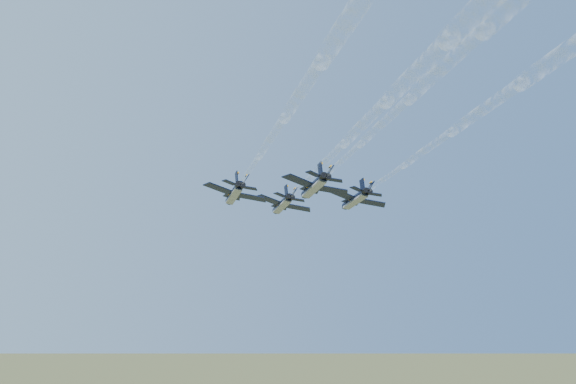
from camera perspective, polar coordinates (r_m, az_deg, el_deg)
jet_lead at (r=123.80m, az=-0.53°, el=-1.11°), size 10.44×14.54×3.94m
jet_left at (r=111.58m, az=-4.81°, el=-0.16°), size 10.44×14.54×3.94m
jet_right at (r=118.14m, az=5.98°, el=-0.66°), size 10.44×14.54×3.94m
jet_slot at (r=103.99m, az=2.32°, el=0.50°), size 10.44×14.54×3.94m
smoke_trail_lead at (r=69.03m, az=10.45°, el=5.81°), size 30.04×72.51×2.70m
smoke_trail_left at (r=55.86m, az=4.41°, el=9.36°), size 30.04×72.51×2.70m
smoke_trail_right at (r=66.99m, az=22.92°, el=6.89°), size 30.04×72.51×2.70m
smoke_trail_slot at (r=51.92m, az=20.48°, el=11.43°), size 30.04×72.51×2.70m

